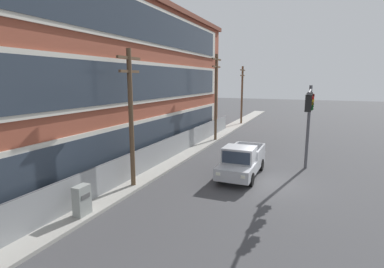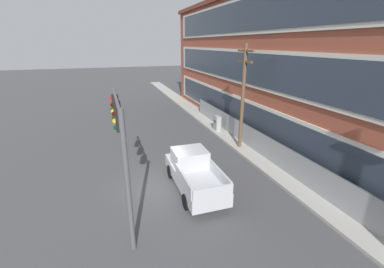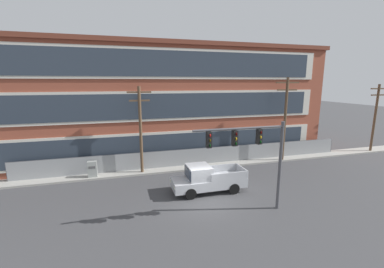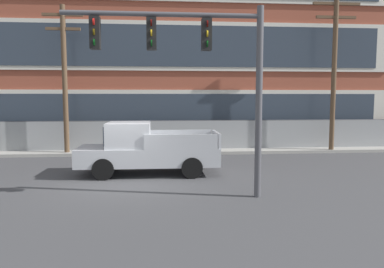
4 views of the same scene
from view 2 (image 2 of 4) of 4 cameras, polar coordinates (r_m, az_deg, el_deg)
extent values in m
plane|color=#424244|center=(14.99, -6.59, -11.38)|extent=(160.00, 160.00, 0.00)
cube|color=#9E9B93|center=(17.64, 17.11, -6.87)|extent=(80.00, 1.87, 0.16)
cube|color=brown|center=(22.57, 25.24, 12.65)|extent=(40.14, 9.59, 11.33)
cube|color=beige|center=(20.26, 13.70, 2.95)|extent=(36.92, 0.10, 2.72)
cube|color=#2D3844|center=(20.23, 13.55, 2.94)|extent=(35.32, 0.06, 2.27)
cube|color=beige|center=(19.56, 14.60, 13.61)|extent=(36.92, 0.10, 2.72)
cube|color=#2D3844|center=(19.53, 14.45, 13.62)|extent=(35.32, 0.06, 2.27)
cube|color=beige|center=(19.57, 15.62, 24.65)|extent=(36.92, 0.10, 2.72)
cube|color=#2D3844|center=(19.54, 15.46, 24.67)|extent=(35.32, 0.06, 2.27)
cube|color=gray|center=(16.23, 21.99, -6.77)|extent=(31.94, 0.04, 1.73)
cylinder|color=#4C4C51|center=(29.39, 1.83, 6.14)|extent=(0.06, 0.06, 1.73)
cylinder|color=#4C4C51|center=(15.89, 22.39, -3.97)|extent=(31.94, 0.05, 0.05)
cylinder|color=#4C4C51|center=(9.68, -14.07, -11.00)|extent=(0.20, 0.20, 5.68)
cylinder|color=#4C4C51|center=(11.47, -16.44, 7.25)|extent=(5.70, 0.14, 0.14)
cube|color=black|center=(10.37, -15.78, 2.92)|extent=(0.28, 0.32, 0.90)
cylinder|color=#4B0807|center=(10.29, -16.92, 4.31)|extent=(0.04, 0.18, 0.18)
cylinder|color=gold|center=(10.37, -16.77, 2.82)|extent=(0.04, 0.18, 0.18)
cylinder|color=#0A4011|center=(10.45, -16.62, 1.35)|extent=(0.04, 0.18, 0.18)
cube|color=black|center=(11.90, -16.27, 4.96)|extent=(0.28, 0.32, 0.90)
cylinder|color=#4B0807|center=(11.83, -17.27, 6.18)|extent=(0.04, 0.18, 0.18)
cylinder|color=gold|center=(11.90, -17.14, 4.87)|extent=(0.04, 0.18, 0.18)
cylinder|color=#0A4011|center=(11.97, -17.01, 3.58)|extent=(0.04, 0.18, 0.18)
cube|color=black|center=(13.44, -16.66, 6.54)|extent=(0.28, 0.32, 0.90)
cylinder|color=red|center=(13.38, -17.55, 7.62)|extent=(0.04, 0.18, 0.18)
cylinder|color=#503E08|center=(13.44, -17.43, 6.46)|extent=(0.04, 0.18, 0.18)
cylinder|color=#0A4011|center=(13.50, -17.31, 5.30)|extent=(0.04, 0.18, 0.18)
cube|color=#B2B5BA|center=(14.25, 0.45, -9.49)|extent=(5.46, 2.05, 0.70)
cube|color=#B2B5BA|center=(14.53, -0.50, -5.26)|extent=(1.65, 1.86, 0.95)
cube|color=#283342|center=(15.26, -1.46, -4.01)|extent=(0.07, 1.65, 0.71)
cube|color=#B2B5BA|center=(12.68, -1.86, -10.20)|extent=(2.72, 0.14, 0.56)
cube|color=#B2B5BA|center=(13.26, 6.10, -8.88)|extent=(2.72, 0.14, 0.56)
cube|color=#B2B5BA|center=(11.78, 4.74, -12.80)|extent=(0.11, 1.93, 0.56)
cylinder|color=black|center=(15.58, -4.76, -8.34)|extent=(0.80, 0.27, 0.80)
cylinder|color=black|center=(16.05, 1.73, -7.39)|extent=(0.80, 0.27, 0.80)
cylinder|color=black|center=(12.87, -1.19, -14.84)|extent=(0.80, 0.27, 0.80)
cylinder|color=black|center=(13.43, 6.60, -13.35)|extent=(0.80, 0.27, 0.80)
cube|color=white|center=(16.40, -4.97, -5.09)|extent=(0.06, 0.24, 0.16)
cube|color=white|center=(16.74, -0.27, -4.48)|extent=(0.06, 0.24, 0.16)
cylinder|color=brown|center=(19.04, 11.19, 7.56)|extent=(0.26, 0.26, 7.68)
cube|color=brown|center=(18.66, 11.89, 17.64)|extent=(2.03, 0.14, 0.14)
cube|color=brown|center=(18.69, 11.73, 15.50)|extent=(1.72, 0.14, 0.14)
cube|color=#939993|center=(23.34, 5.61, 2.20)|extent=(0.75, 0.45, 1.50)
cube|color=#515151|center=(23.16, 5.11, 2.86)|extent=(0.52, 0.02, 0.20)
camera|label=1|loc=(29.94, -19.20, 15.41)|focal=28.00mm
camera|label=3|loc=(22.03, -55.99, 12.15)|focal=24.00mm
camera|label=4|loc=(16.20, -58.01, -6.68)|focal=35.00mm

